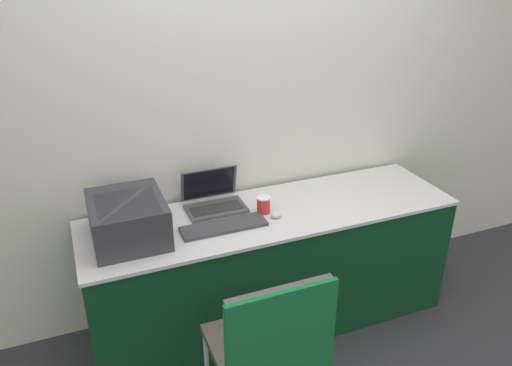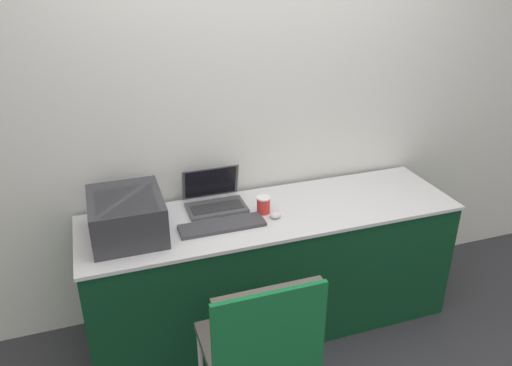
# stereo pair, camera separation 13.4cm
# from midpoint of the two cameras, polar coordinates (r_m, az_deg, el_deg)

# --- Properties ---
(ground_plane) EXTENTS (14.00, 14.00, 0.00)m
(ground_plane) POSITION_cam_midpoint_polar(r_m,az_deg,el_deg) (3.10, 5.03, -18.64)
(ground_plane) COLOR #333338
(wall_back) EXTENTS (8.00, 0.05, 2.60)m
(wall_back) POSITION_cam_midpoint_polar(r_m,az_deg,el_deg) (2.97, 0.83, 8.78)
(wall_back) COLOR silver
(wall_back) RESTS_ON ground_plane
(table) EXTENTS (2.17, 0.62, 0.78)m
(table) POSITION_cam_midpoint_polar(r_m,az_deg,el_deg) (3.06, 3.05, -9.70)
(table) COLOR #0C381E
(table) RESTS_ON ground_plane
(printer) EXTENTS (0.37, 0.43, 0.22)m
(printer) POSITION_cam_midpoint_polar(r_m,az_deg,el_deg) (2.64, -13.17, -3.57)
(printer) COLOR #333338
(printer) RESTS_ON table
(laptop_left) EXTENTS (0.34, 0.26, 0.22)m
(laptop_left) POSITION_cam_midpoint_polar(r_m,az_deg,el_deg) (2.90, -3.47, -1.78)
(laptop_left) COLOR #4C4C51
(laptop_left) RESTS_ON table
(external_keyboard) EXTENTS (0.47, 0.14, 0.02)m
(external_keyboard) POSITION_cam_midpoint_polar(r_m,az_deg,el_deg) (2.70, -2.47, -4.89)
(external_keyboard) COLOR #3D3D42
(external_keyboard) RESTS_ON table
(coffee_cup) EXTENTS (0.08, 0.08, 0.10)m
(coffee_cup) POSITION_cam_midpoint_polar(r_m,az_deg,el_deg) (2.82, 2.22, -2.53)
(coffee_cup) COLOR red
(coffee_cup) RESTS_ON table
(mouse) EXTENTS (0.06, 0.05, 0.03)m
(mouse) POSITION_cam_midpoint_polar(r_m,az_deg,el_deg) (2.78, 3.61, -3.72)
(mouse) COLOR silver
(mouse) RESTS_ON table
(chair) EXTENTS (0.49, 0.45, 0.92)m
(chair) POSITION_cam_midpoint_polar(r_m,az_deg,el_deg) (2.30, 2.37, -17.67)
(chair) COLOR #4C4742
(chair) RESTS_ON ground_plane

